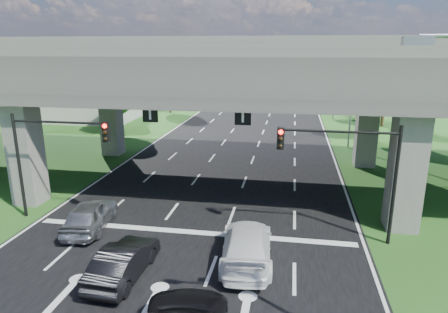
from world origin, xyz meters
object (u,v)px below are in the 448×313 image
(streetlight_beyond, at_px, (333,75))
(car_silver, at_px, (90,215))
(signal_right, at_px, (350,161))
(car_white, at_px, (247,245))
(signal_left, at_px, (52,148))
(car_dark, at_px, (124,261))
(streetlight_far, at_px, (348,87))

(streetlight_beyond, distance_m, car_silver, 40.43)
(signal_right, relative_size, car_silver, 1.30)
(car_white, bearing_deg, signal_right, -153.05)
(signal_right, height_order, streetlight_beyond, streetlight_beyond)
(car_silver, bearing_deg, car_white, 159.87)
(signal_left, height_order, car_dark, signal_left)
(streetlight_beyond, height_order, car_white, streetlight_beyond)
(signal_left, height_order, car_white, signal_left)
(car_dark, bearing_deg, car_silver, -46.16)
(signal_right, height_order, streetlight_far, streetlight_far)
(signal_right, relative_size, car_dark, 1.33)
(car_silver, distance_m, car_white, 8.84)
(streetlight_far, height_order, car_silver, streetlight_far)
(signal_right, height_order, car_dark, signal_right)
(signal_left, height_order, streetlight_far, streetlight_far)
(signal_left, xyz_separation_m, streetlight_far, (17.92, 20.06, 1.66))
(signal_left, relative_size, car_white, 1.09)
(car_white, bearing_deg, car_silver, -17.71)
(streetlight_far, bearing_deg, car_silver, -126.43)
(streetlight_beyond, bearing_deg, car_silver, -112.73)
(signal_left, xyz_separation_m, car_silver, (2.42, -0.94, -3.37))
(signal_left, height_order, streetlight_beyond, streetlight_beyond)
(car_white, bearing_deg, streetlight_far, -111.76)
(streetlight_far, bearing_deg, streetlight_beyond, 90.00)
(streetlight_far, distance_m, car_silver, 26.58)
(streetlight_beyond, relative_size, car_white, 1.81)
(signal_left, bearing_deg, streetlight_beyond, 63.57)
(streetlight_far, distance_m, streetlight_beyond, 16.00)
(car_silver, bearing_deg, streetlight_far, -133.93)
(streetlight_beyond, xyz_separation_m, car_white, (-6.87, -38.93, -5.02))
(streetlight_far, xyz_separation_m, car_white, (-6.87, -22.93, -5.02))
(streetlight_far, bearing_deg, car_white, -106.67)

